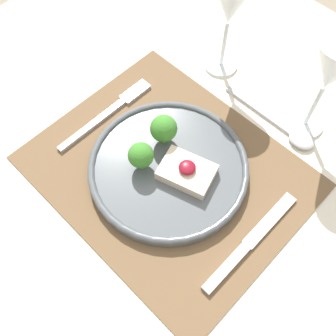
# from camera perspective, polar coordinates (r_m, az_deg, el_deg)

# --- Properties ---
(ground_plane) EXTENTS (8.00, 8.00, 0.00)m
(ground_plane) POSITION_cam_1_polar(r_m,az_deg,el_deg) (1.39, 0.03, -15.40)
(ground_plane) COLOR gray
(dining_table) EXTENTS (1.13, 1.09, 0.75)m
(dining_table) POSITION_cam_1_polar(r_m,az_deg,el_deg) (0.77, 0.05, -3.98)
(dining_table) COLOR beige
(dining_table) RESTS_ON ground_plane
(placemat) EXTENTS (0.44, 0.36, 0.00)m
(placemat) POSITION_cam_1_polar(r_m,az_deg,el_deg) (0.68, 0.05, -0.47)
(placemat) COLOR brown
(placemat) RESTS_ON dining_table
(dinner_plate) EXTENTS (0.27, 0.27, 0.07)m
(dinner_plate) POSITION_cam_1_polar(r_m,az_deg,el_deg) (0.66, -0.03, -0.03)
(dinner_plate) COLOR #4C5156
(dinner_plate) RESTS_ON placemat
(fork) EXTENTS (0.02, 0.21, 0.01)m
(fork) POSITION_cam_1_polar(r_m,az_deg,el_deg) (0.75, -8.15, 8.35)
(fork) COLOR #B2B2B7
(fork) RESTS_ON placemat
(knife) EXTENTS (0.02, 0.21, 0.01)m
(knife) POSITION_cam_1_polar(r_m,az_deg,el_deg) (0.63, 11.09, -11.26)
(knife) COLOR #B2B2B7
(knife) RESTS_ON placemat
(spoon) EXTENTS (0.20, 0.04, 0.01)m
(spoon) POSITION_cam_1_polar(r_m,az_deg,el_deg) (0.75, 17.20, 5.14)
(spoon) COLOR #B2B2B7
(spoon) RESTS_ON dining_table
(wine_glass_near) EXTENTS (0.09, 0.09, 0.20)m
(wine_glass_near) POSITION_cam_1_polar(r_m,az_deg,el_deg) (0.67, 22.89, 13.11)
(wine_glass_near) COLOR white
(wine_glass_near) RESTS_ON dining_table
(wine_glass_far) EXTENTS (0.09, 0.09, 0.21)m
(wine_glass_far) POSITION_cam_1_polar(r_m,az_deg,el_deg) (0.73, 9.14, 22.66)
(wine_glass_far) COLOR white
(wine_glass_far) RESTS_ON dining_table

